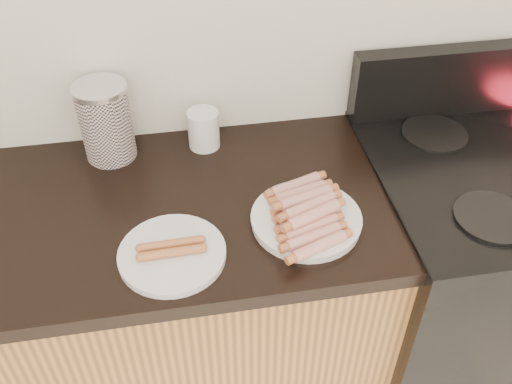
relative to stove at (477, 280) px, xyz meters
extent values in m
cube|color=black|center=(0.00, 0.00, -0.01)|extent=(0.76, 0.65, 0.90)
cube|color=black|center=(0.00, 0.28, 0.55)|extent=(0.76, 0.06, 0.20)
cylinder|color=black|center=(-0.17, -0.17, 0.46)|extent=(0.18, 0.18, 0.01)
cylinder|color=black|center=(-0.17, 0.17, 0.46)|extent=(0.18, 0.18, 0.01)
cylinder|color=white|center=(-0.60, -0.10, 0.45)|extent=(0.28, 0.28, 0.02)
cylinder|color=white|center=(-0.91, -0.15, 0.45)|extent=(0.31, 0.31, 0.02)
cylinder|color=brown|center=(-0.60, -0.20, 0.47)|extent=(0.13, 0.07, 0.03)
cylinder|color=brown|center=(-0.60, -0.18, 0.47)|extent=(0.13, 0.07, 0.03)
cylinder|color=brown|center=(-0.60, -0.15, 0.47)|extent=(0.13, 0.07, 0.03)
cylinder|color=brown|center=(-0.60, -0.12, 0.47)|extent=(0.13, 0.07, 0.03)
cylinder|color=brown|center=(-0.60, -0.09, 0.47)|extent=(0.13, 0.07, 0.03)
cylinder|color=brown|center=(-0.60, -0.06, 0.47)|extent=(0.13, 0.07, 0.03)
cylinder|color=brown|center=(-0.60, -0.03, 0.47)|extent=(0.13, 0.07, 0.03)
cylinder|color=brown|center=(-0.60, 0.00, 0.47)|extent=(0.13, 0.07, 0.03)
cylinder|color=brown|center=(-0.60, -0.13, 0.50)|extent=(0.13, 0.07, 0.03)
cylinder|color=brown|center=(-0.60, -0.10, 0.50)|extent=(0.13, 0.07, 0.03)
cylinder|color=brown|center=(-0.60, -0.07, 0.50)|extent=(0.13, 0.07, 0.03)
cylinder|color=#B15A32|center=(-0.91, -0.17, 0.47)|extent=(0.13, 0.02, 0.02)
cylinder|color=#B15A32|center=(-0.91, -0.14, 0.47)|extent=(0.13, 0.02, 0.02)
cylinder|color=white|center=(-1.05, 0.24, 0.54)|extent=(0.13, 0.13, 0.20)
cylinder|color=silver|center=(-1.05, 0.24, 0.65)|extent=(0.14, 0.14, 0.01)
cylinder|color=silver|center=(-0.80, 0.24, 0.50)|extent=(0.11, 0.11, 0.11)
camera|label=1|loc=(-0.87, -1.02, 1.38)|focal=40.00mm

